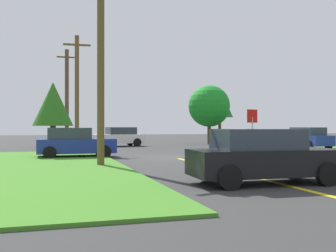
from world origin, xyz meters
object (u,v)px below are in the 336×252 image
object	(u,v)px
stop_sign	(252,124)
car_approaching_junction	(118,137)
parked_car_near_building	(75,143)
utility_pole_far	(67,96)
oak_tree_left	(53,104)
utility_pole_mid	(77,92)
pine_tree_center	(209,106)
car_behind_on_main_road	(263,157)
car_on_crossroad	(306,138)
utility_pole_near	(101,58)
oak_tree_right	(220,103)

from	to	relation	value
stop_sign	car_approaching_junction	size ratio (longest dim) A/B	0.58
parked_car_near_building	utility_pole_far	distance (m)	16.08
stop_sign	oak_tree_left	xyz separation A→B (m)	(-10.39, 14.27, 1.67)
utility_pole_mid	utility_pole_far	bearing A→B (deg)	91.15
stop_sign	pine_tree_center	xyz separation A→B (m)	(3.77, 15.18, 1.76)
stop_sign	pine_tree_center	world-z (taller)	pine_tree_center
car_approaching_junction	utility_pole_mid	distance (m)	8.19
car_behind_on_main_road	utility_pole_far	bearing A→B (deg)	101.33
parked_car_near_building	car_on_crossroad	xyz separation A→B (m)	(17.61, 4.05, -0.00)
car_on_crossroad	car_behind_on_main_road	bearing A→B (deg)	137.76
car_on_crossroad	utility_pole_mid	bearing A→B (deg)	83.18
utility_pole_far	pine_tree_center	xyz separation A→B (m)	(12.89, -3.01, -0.87)
car_behind_on_main_road	utility_pole_far	distance (m)	27.97
stop_sign	car_on_crossroad	xyz separation A→B (m)	(8.22, 6.58, -1.04)
car_behind_on_main_road	oak_tree_left	xyz separation A→B (m)	(-5.72, 23.46, 2.71)
parked_car_near_building	pine_tree_center	distance (m)	18.46
utility_pole_near	pine_tree_center	world-z (taller)	utility_pole_near
pine_tree_center	oak_tree_right	world-z (taller)	oak_tree_right
utility_pole_near	oak_tree_right	size ratio (longest dim) A/B	1.54
utility_pole_far	pine_tree_center	size ratio (longest dim) A/B	1.58
oak_tree_right	utility_pole_near	bearing A→B (deg)	-124.69
car_behind_on_main_road	pine_tree_center	xyz separation A→B (m)	(8.44, 24.36, 2.80)
stop_sign	oak_tree_left	bearing A→B (deg)	-68.25
oak_tree_left	utility_pole_near	bearing A→B (deg)	-84.07
utility_pole_near	utility_pole_far	xyz separation A→B (m)	(-0.50, 20.89, -0.13)
utility_pole_far	oak_tree_right	distance (m)	16.04
car_approaching_junction	utility_pole_far	world-z (taller)	utility_pole_far
parked_car_near_building	car_approaching_junction	size ratio (longest dim) A/B	0.91
stop_sign	car_behind_on_main_road	distance (m)	10.36
parked_car_near_building	utility_pole_near	world-z (taller)	utility_pole_near
car_on_crossroad	parked_car_near_building	bearing A→B (deg)	100.00
car_behind_on_main_road	oak_tree_right	xyz separation A→B (m)	(11.52, 28.84, 3.41)
car_on_crossroad	utility_pole_near	bearing A→B (deg)	115.90
utility_pole_near	car_approaching_junction	bearing A→B (deg)	77.90
parked_car_near_building	oak_tree_right	xyz separation A→B (m)	(16.24, 17.12, 3.41)
oak_tree_left	utility_pole_far	bearing A→B (deg)	72.03
utility_pole_near	utility_pole_mid	size ratio (longest dim) A/B	1.15
parked_car_near_building	oak_tree_left	xyz separation A→B (m)	(-1.01, 11.75, 2.70)
car_approaching_junction	pine_tree_center	size ratio (longest dim) A/B	0.81
car_behind_on_main_road	oak_tree_left	distance (m)	24.30
car_behind_on_main_road	oak_tree_left	bearing A→B (deg)	105.79
utility_pole_far	oak_tree_right	xyz separation A→B (m)	(15.97, 1.47, -0.25)
stop_sign	utility_pole_mid	size ratio (longest dim) A/B	0.34
utility_pole_far	oak_tree_right	world-z (taller)	utility_pole_far
stop_sign	car_on_crossroad	world-z (taller)	stop_sign
utility_pole_mid	oak_tree_right	xyz separation A→B (m)	(15.76, 11.91, 0.19)
stop_sign	parked_car_near_building	bearing A→B (deg)	-29.37
car_on_crossroad	oak_tree_right	bearing A→B (deg)	3.04
car_behind_on_main_road	utility_pole_near	distance (m)	8.48
pine_tree_center	car_on_crossroad	bearing A→B (deg)	-62.61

